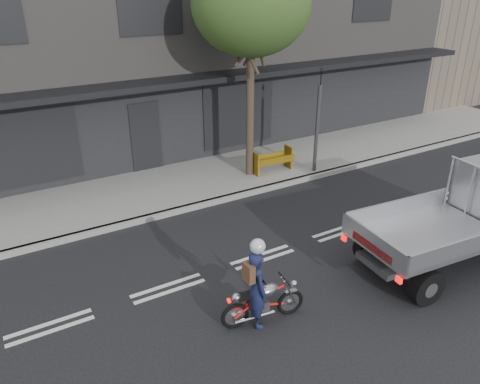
% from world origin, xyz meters
% --- Properties ---
extents(ground, '(80.00, 80.00, 0.00)m').
position_xyz_m(ground, '(0.00, 0.00, 0.00)').
color(ground, black).
rests_on(ground, ground).
extents(sidewalk, '(32.00, 3.20, 0.15)m').
position_xyz_m(sidewalk, '(0.00, 4.70, 0.07)').
color(sidewalk, gray).
rests_on(sidewalk, ground).
extents(kerb, '(32.00, 0.20, 0.15)m').
position_xyz_m(kerb, '(0.00, 3.10, 0.07)').
color(kerb, gray).
rests_on(kerb, ground).
extents(building_main, '(26.00, 10.00, 8.00)m').
position_xyz_m(building_main, '(0.00, 11.30, 4.00)').
color(building_main, slate).
rests_on(building_main, ground).
extents(street_tree, '(3.40, 3.40, 6.74)m').
position_xyz_m(street_tree, '(2.20, 4.20, 5.28)').
color(street_tree, '#382B21').
rests_on(street_tree, ground).
extents(traffic_light_pole, '(0.12, 0.12, 3.50)m').
position_xyz_m(traffic_light_pole, '(4.20, 3.35, 1.65)').
color(traffic_light_pole, '#2D2D30').
rests_on(traffic_light_pole, ground).
extents(motorcycle, '(1.70, 0.50, 0.88)m').
position_xyz_m(motorcycle, '(-1.20, -1.86, 0.45)').
color(motorcycle, black).
rests_on(motorcycle, ground).
extents(rider, '(0.47, 0.63, 1.59)m').
position_xyz_m(rider, '(-1.35, -1.86, 0.79)').
color(rider, '#161C3E').
rests_on(rider, ground).
extents(construction_barrier, '(1.43, 0.65, 0.78)m').
position_xyz_m(construction_barrier, '(2.98, 3.84, 0.54)').
color(construction_barrier, '#F1AA0C').
rests_on(construction_barrier, sidewalk).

